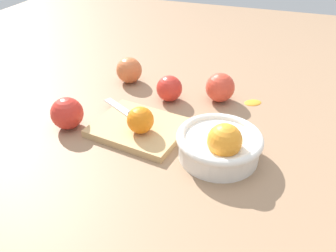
{
  "coord_description": "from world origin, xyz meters",
  "views": [
    {
      "loc": [
        -0.24,
        0.71,
        0.49
      ],
      "look_at": [
        -0.01,
        0.08,
        0.04
      ],
      "focal_mm": 36.59,
      "sensor_mm": 36.0,
      "label": 1
    }
  ],
  "objects_px": {
    "bowl": "(220,144)",
    "apple_front_left": "(220,88)",
    "orange_on_board": "(140,120)",
    "knife": "(128,112)",
    "apple_front_right": "(169,88)",
    "apple_front_right_2": "(129,70)",
    "cutting_board": "(139,128)",
    "apple_back_right": "(67,113)"
  },
  "relations": [
    {
      "from": "bowl",
      "to": "apple_front_right",
      "type": "relative_size",
      "value": 2.59
    },
    {
      "from": "cutting_board",
      "to": "apple_front_left",
      "type": "bearing_deg",
      "value": -124.98
    },
    {
      "from": "orange_on_board",
      "to": "knife",
      "type": "relative_size",
      "value": 0.45
    },
    {
      "from": "knife",
      "to": "apple_back_right",
      "type": "bearing_deg",
      "value": 32.61
    },
    {
      "from": "orange_on_board",
      "to": "cutting_board",
      "type": "bearing_deg",
      "value": -56.72
    },
    {
      "from": "apple_front_right_2",
      "to": "apple_front_right",
      "type": "bearing_deg",
      "value": 156.52
    },
    {
      "from": "apple_front_right_2",
      "to": "apple_front_left",
      "type": "xyz_separation_m",
      "value": [
        -0.29,
        0.02,
        0.0
      ]
    },
    {
      "from": "knife",
      "to": "apple_back_right",
      "type": "height_order",
      "value": "apple_back_right"
    },
    {
      "from": "apple_front_right",
      "to": "apple_front_left",
      "type": "xyz_separation_m",
      "value": [
        -0.14,
        -0.05,
        0.0
      ]
    },
    {
      "from": "cutting_board",
      "to": "bowl",
      "type": "bearing_deg",
      "value": 169.68
    },
    {
      "from": "bowl",
      "to": "apple_back_right",
      "type": "bearing_deg",
      "value": 0.72
    },
    {
      "from": "apple_back_right",
      "to": "bowl",
      "type": "bearing_deg",
      "value": -179.28
    },
    {
      "from": "bowl",
      "to": "apple_front_right",
      "type": "bearing_deg",
      "value": -47.96
    },
    {
      "from": "bowl",
      "to": "apple_back_right",
      "type": "distance_m",
      "value": 0.39
    },
    {
      "from": "apple_front_left",
      "to": "apple_back_right",
      "type": "distance_m",
      "value": 0.42
    },
    {
      "from": "apple_front_right",
      "to": "apple_front_right_2",
      "type": "xyz_separation_m",
      "value": [
        0.16,
        -0.07,
        0.0
      ]
    },
    {
      "from": "cutting_board",
      "to": "apple_front_left",
      "type": "height_order",
      "value": "apple_front_left"
    },
    {
      "from": "knife",
      "to": "apple_front_right_2",
      "type": "distance_m",
      "value": 0.23
    },
    {
      "from": "knife",
      "to": "apple_front_right",
      "type": "distance_m",
      "value": 0.15
    },
    {
      "from": "bowl",
      "to": "apple_front_left",
      "type": "bearing_deg",
      "value": -77.78
    },
    {
      "from": "cutting_board",
      "to": "apple_front_right",
      "type": "height_order",
      "value": "apple_front_right"
    },
    {
      "from": "knife",
      "to": "apple_front_left",
      "type": "distance_m",
      "value": 0.27
    },
    {
      "from": "orange_on_board",
      "to": "apple_front_right_2",
      "type": "distance_m",
      "value": 0.31
    },
    {
      "from": "bowl",
      "to": "apple_front_left",
      "type": "distance_m",
      "value": 0.27
    },
    {
      "from": "apple_front_right_2",
      "to": "apple_back_right",
      "type": "distance_m",
      "value": 0.29
    },
    {
      "from": "knife",
      "to": "apple_front_right_2",
      "type": "relative_size",
      "value": 1.78
    },
    {
      "from": "apple_front_right",
      "to": "apple_front_left",
      "type": "distance_m",
      "value": 0.14
    },
    {
      "from": "bowl",
      "to": "apple_front_left",
      "type": "relative_size",
      "value": 2.32
    },
    {
      "from": "cutting_board",
      "to": "apple_back_right",
      "type": "height_order",
      "value": "apple_back_right"
    },
    {
      "from": "cutting_board",
      "to": "apple_front_right",
      "type": "xyz_separation_m",
      "value": [
        -0.02,
        -0.18,
        0.03
      ]
    },
    {
      "from": "apple_front_right",
      "to": "apple_back_right",
      "type": "bearing_deg",
      "value": 48.41
    },
    {
      "from": "knife",
      "to": "apple_front_left",
      "type": "height_order",
      "value": "apple_front_left"
    },
    {
      "from": "knife",
      "to": "apple_front_left",
      "type": "relative_size",
      "value": 1.73
    },
    {
      "from": "bowl",
      "to": "orange_on_board",
      "type": "xyz_separation_m",
      "value": [
        0.2,
        -0.01,
        0.01
      ]
    },
    {
      "from": "apple_front_left",
      "to": "apple_back_right",
      "type": "xyz_separation_m",
      "value": [
        0.33,
        0.26,
        -0.0
      ]
    },
    {
      "from": "bowl",
      "to": "cutting_board",
      "type": "bearing_deg",
      "value": -10.32
    },
    {
      "from": "apple_front_left",
      "to": "apple_front_right",
      "type": "bearing_deg",
      "value": 18.7
    },
    {
      "from": "orange_on_board",
      "to": "bowl",
      "type": "bearing_deg",
      "value": 175.97
    },
    {
      "from": "orange_on_board",
      "to": "apple_front_right",
      "type": "bearing_deg",
      "value": -90.65
    },
    {
      "from": "apple_front_right_2",
      "to": "apple_front_left",
      "type": "bearing_deg",
      "value": 175.67
    },
    {
      "from": "apple_front_right",
      "to": "apple_front_right_2",
      "type": "bearing_deg",
      "value": -23.48
    },
    {
      "from": "cutting_board",
      "to": "apple_front_right",
      "type": "distance_m",
      "value": 0.18
    }
  ]
}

